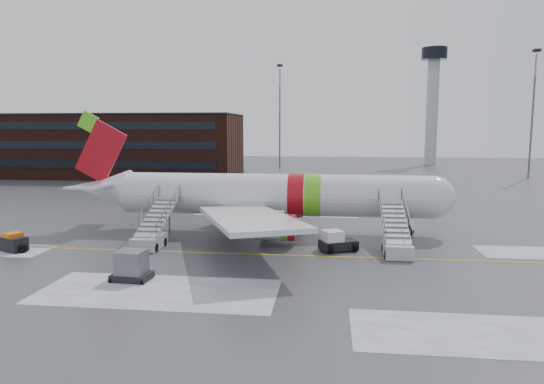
# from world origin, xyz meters

# --- Properties ---
(ground) EXTENTS (260.00, 260.00, 0.00)m
(ground) POSITION_xyz_m (0.00, 0.00, 0.00)
(ground) COLOR #494C4F
(ground) RESTS_ON ground
(airliner) EXTENTS (35.03, 32.97, 11.18)m
(airliner) POSITION_xyz_m (-2.04, 7.09, 3.42)
(airliner) COLOR silver
(airliner) RESTS_ON ground
(airstair_fwd) EXTENTS (2.05, 7.70, 3.48)m
(airstair_fwd) POSITION_xyz_m (8.99, 0.55, 1.06)
(airstair_fwd) COLOR #B6B8BE
(airstair_fwd) RESTS_ON ground
(airstair_aft) EXTENTS (2.05, 7.70, 3.48)m
(airstair_aft) POSITION_xyz_m (-10.31, 0.55, 1.06)
(airstair_aft) COLOR #A3A6AA
(airstair_aft) RESTS_ON ground
(pushback_tug) EXTENTS (3.21, 2.89, 1.62)m
(pushback_tug) POSITION_xyz_m (4.48, 0.89, 0.72)
(pushback_tug) COLOR black
(pushback_tug) RESTS_ON ground
(uld_container) EXTENTS (2.41, 1.81, 1.90)m
(uld_container) POSITION_xyz_m (-8.39, -8.14, 0.89)
(uld_container) COLOR black
(uld_container) RESTS_ON ground
(baggage_tractor) EXTENTS (2.94, 2.03, 1.44)m
(baggage_tractor) POSITION_xyz_m (-20.54, -2.19, 0.61)
(baggage_tractor) COLOR black
(baggage_tractor) RESTS_ON ground
(terminal_building) EXTENTS (62.00, 16.11, 12.30)m
(terminal_building) POSITION_xyz_m (-45.00, 54.98, 6.20)
(terminal_building) COLOR #3F1E16
(terminal_building) RESTS_ON ground
(control_tower) EXTENTS (6.40, 6.40, 30.00)m
(control_tower) POSITION_xyz_m (30.00, 95.00, 18.75)
(control_tower) COLOR #B2B5BA
(control_tower) RESTS_ON ground
(light_mast_far_ne) EXTENTS (1.20, 1.20, 24.25)m
(light_mast_far_ne) POSITION_xyz_m (42.00, 62.00, 13.84)
(light_mast_far_ne) COLOR #595B60
(light_mast_far_ne) RESTS_ON ground
(light_mast_far_n) EXTENTS (1.20, 1.20, 24.25)m
(light_mast_far_n) POSITION_xyz_m (-8.00, 78.00, 13.84)
(light_mast_far_n) COLOR #595B60
(light_mast_far_n) RESTS_ON ground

